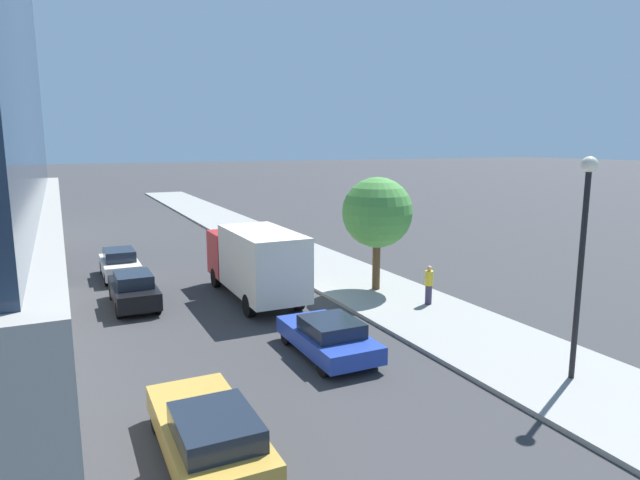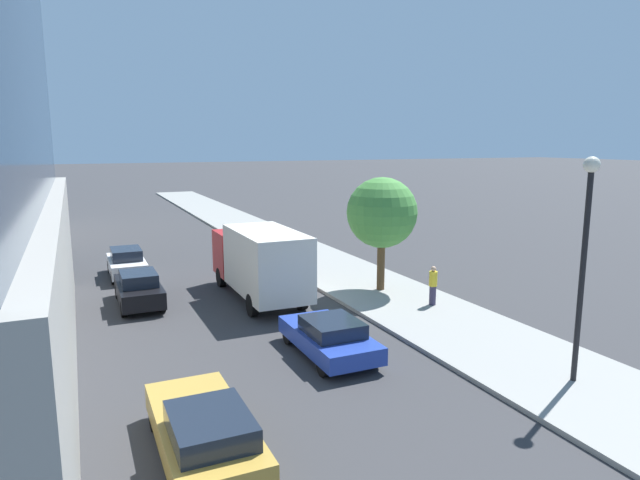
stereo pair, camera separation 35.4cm
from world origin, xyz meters
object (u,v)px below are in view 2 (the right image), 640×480
car_white (127,263)px  car_blue (329,336)px  car_gold (204,431)px  street_tree (382,213)px  car_black (139,289)px  street_lamp (585,239)px  box_truck (260,260)px  pedestrian_yellow_shirt (433,285)px

car_white → car_blue: car_white is taller
car_blue → car_gold: bearing=-139.6°
street_tree → car_black: (-10.49, 2.47, -2.99)m
street_tree → car_white: street_tree is taller
street_lamp → car_white: bearing=119.1°
street_lamp → street_tree: (-0.02, 10.85, -0.54)m
box_truck → car_gold: bearing=-113.7°
car_white → box_truck: size_ratio=0.55×
street_lamp → pedestrian_yellow_shirt: (0.72, 7.81, -3.28)m
car_white → car_gold: 18.28m
street_tree → pedestrian_yellow_shirt: size_ratio=3.14×
car_blue → box_truck: bearing=90.0°
car_blue → car_black: (-5.05, 8.42, 0.09)m
street_lamp → car_gold: size_ratio=1.36×
car_blue → pedestrian_yellow_shirt: bearing=25.2°
car_white → car_blue: (5.05, -13.99, -0.09)m
street_tree → car_gold: bearing=-135.7°
street_tree → car_white: size_ratio=1.27×
street_tree → car_white: 13.55m
pedestrian_yellow_shirt → street_lamp: bearing=-95.3°
box_truck → car_blue: bearing=-90.0°
car_white → car_blue: 14.87m
car_white → pedestrian_yellow_shirt: (11.22, -11.08, 0.25)m
street_lamp → car_black: bearing=128.3°
car_gold → box_truck: bearing=66.3°
car_black → pedestrian_yellow_shirt: pedestrian_yellow_shirt is taller
street_lamp → car_white: (-10.50, 18.89, -3.53)m
car_black → box_truck: size_ratio=0.57×
street_lamp → box_truck: street_lamp is taller
car_white → street_lamp: bearing=-60.9°
car_gold → box_truck: 12.60m
car_black → pedestrian_yellow_shirt: size_ratio=2.53×
car_blue → street_tree: bearing=47.5°
car_gold → street_lamp: bearing=-3.3°
car_gold → car_blue: size_ratio=1.09×
car_white → car_black: same height
street_lamp → box_truck: size_ratio=0.86×
street_tree → pedestrian_yellow_shirt: street_tree is taller
car_gold → car_black: car_black is taller
box_truck → pedestrian_yellow_shirt: size_ratio=4.46×
car_black → street_lamp: bearing=-51.7°
street_lamp → car_blue: size_ratio=1.49×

